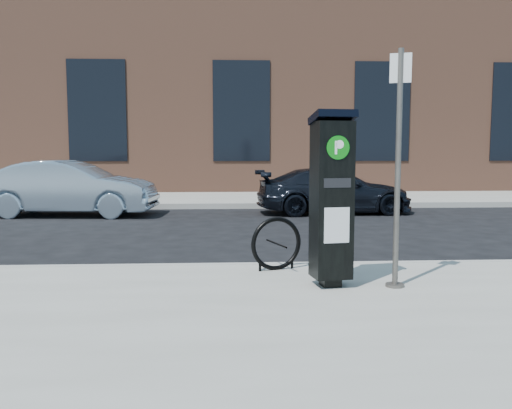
{
  "coord_description": "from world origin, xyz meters",
  "views": [
    {
      "loc": [
        -0.5,
        -7.24,
        1.72
      ],
      "look_at": [
        -0.09,
        0.5,
        0.9
      ],
      "focal_mm": 38.0,
      "sensor_mm": 36.0,
      "label": 1
    }
  ],
  "objects": [
    {
      "name": "building",
      "position": [
        -0.0,
        17.0,
        4.15
      ],
      "size": [
        28.0,
        10.05,
        8.25
      ],
      "color": "brown",
      "rests_on": "ground"
    },
    {
      "name": "bike_rack",
      "position": [
        0.12,
        -0.4,
        0.49
      ],
      "size": [
        0.67,
        0.28,
        0.69
      ],
      "rotation": [
        0.0,
        0.0,
        0.33
      ],
      "color": "black",
      "rests_on": "sidewalk_near"
    },
    {
      "name": "ground",
      "position": [
        0.0,
        0.0,
        0.0
      ],
      "size": [
        120.0,
        120.0,
        0.0
      ],
      "primitive_type": "plane",
      "color": "black",
      "rests_on": "ground"
    },
    {
      "name": "curb_far",
      "position": [
        0.0,
        8.02,
        0.07
      ],
      "size": [
        60.0,
        0.12,
        0.16
      ],
      "primitive_type": "cube",
      "color": "#9E9B93",
      "rests_on": "ground"
    },
    {
      "name": "curb_near",
      "position": [
        0.0,
        -0.02,
        0.07
      ],
      "size": [
        60.0,
        0.12,
        0.16
      ],
      "primitive_type": "cube",
      "color": "#9E9B93",
      "rests_on": "ground"
    },
    {
      "name": "sidewalk_far",
      "position": [
        0.0,
        14.0,
        0.07
      ],
      "size": [
        60.0,
        12.0,
        0.15
      ],
      "primitive_type": "cube",
      "color": "gray",
      "rests_on": "ground"
    },
    {
      "name": "car_dark",
      "position": [
        2.29,
        6.83,
        0.59
      ],
      "size": [
        4.14,
        1.87,
        1.18
      ],
      "primitive_type": "imported",
      "rotation": [
        0.0,
        0.0,
        1.62
      ],
      "color": "black",
      "rests_on": "ground"
    },
    {
      "name": "parking_kiosk",
      "position": [
        0.67,
        -1.25,
        1.17
      ],
      "size": [
        0.51,
        0.47,
        1.98
      ],
      "rotation": [
        0.0,
        0.0,
        0.15
      ],
      "color": "black",
      "rests_on": "sidewalk_near"
    },
    {
      "name": "sign_pole",
      "position": [
        1.39,
        -1.32,
        1.46
      ],
      "size": [
        0.23,
        0.21,
        2.65
      ],
      "rotation": [
        0.0,
        0.0,
        -0.33
      ],
      "color": "#514C47",
      "rests_on": "sidewalk_near"
    },
    {
      "name": "car_silver",
      "position": [
        -4.48,
        6.64,
        0.7
      ],
      "size": [
        4.35,
        1.77,
        1.4
      ],
      "primitive_type": "imported",
      "rotation": [
        0.0,
        0.0,
        1.5
      ],
      "color": "#8599AA",
      "rests_on": "ground"
    }
  ]
}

